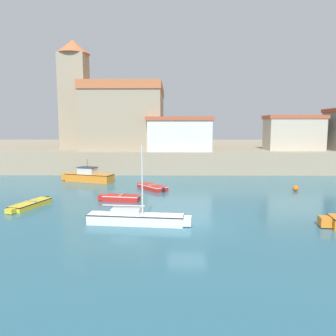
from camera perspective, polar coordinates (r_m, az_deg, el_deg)
ground_plane at (r=21.54m, az=3.33°, el=-9.69°), size 200.00×200.00×0.00m
quay_seawall at (r=61.71m, az=1.62°, el=2.83°), size 120.00×40.00×2.96m
dinghy_red_0 at (r=28.02m, az=-8.30°, el=-5.16°), size 3.62×1.62×0.59m
motorboat_orange_2 at (r=38.55m, az=-13.74°, el=-1.38°), size 6.36×3.41×2.56m
dinghy_red_4 at (r=32.81m, az=-2.81°, el=-3.31°), size 3.33×3.75×0.53m
dinghy_yellow_5 at (r=27.85m, az=-22.89°, el=-5.86°), size 2.19×4.36×0.49m
sailboat_white_6 at (r=21.40m, az=-5.56°, el=-8.64°), size 6.77×1.79×5.13m
mooring_buoy at (r=34.24m, az=21.34°, el=-3.30°), size 0.57×0.57×0.57m
church at (r=51.58m, az=-8.29°, el=9.30°), size 15.40×16.03×15.67m
harbor_shed_near_wharf at (r=49.16m, az=21.03°, el=5.77°), size 7.92×4.23×4.81m
harbor_shed_mid_row at (r=45.33m, az=1.96°, el=6.00°), size 8.85×6.60×4.55m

